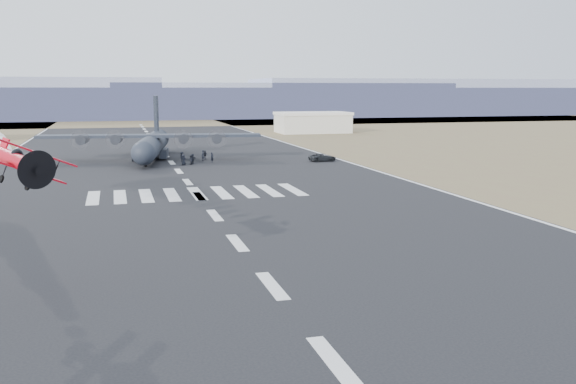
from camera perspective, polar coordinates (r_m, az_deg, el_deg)
name	(u,v)px	position (r m, az deg, el deg)	size (l,w,h in m)	color
ground	(334,361)	(30.79, 4.10, -14.78)	(500.00, 500.00, 0.00)	black
scrub_far	(138,121)	(257.00, -13.19, 6.13)	(500.00, 80.00, 0.00)	brown
runway_markings	(188,182)	(87.93, -8.92, 0.89)	(60.00, 260.00, 0.01)	silver
ridge_seg_d	(135,103)	(286.74, -13.47, 7.71)	(150.00, 50.00, 13.00)	#858CA9
ridge_seg_e	(280,100)	(296.08, -0.68, 8.19)	(150.00, 50.00, 15.00)	#858CA9
ridge_seg_f	(410,97)	(318.67, 10.83, 8.28)	(150.00, 50.00, 17.00)	#858CA9
ridge_seg_g	(527,101)	(352.03, 20.46, 7.61)	(150.00, 50.00, 13.00)	#858CA9
hangar_right	(313,122)	(185.26, 2.21, 6.22)	(20.50, 12.50, 5.90)	beige
aerobatic_biplane	(17,160)	(42.43, -22.94, 2.63)	(6.11, 6.10, 3.92)	red
transport_aircraft	(152,143)	(117.49, -12.01, 4.27)	(38.70, 31.74, 11.17)	#202531
support_vehicle	(323,157)	(112.01, 3.09, 3.09)	(2.22, 4.82, 1.34)	black
crew_a	(212,157)	(110.22, -6.77, 3.06)	(0.66, 0.54, 1.81)	black
crew_b	(133,157)	(114.50, -13.59, 3.03)	(0.76, 0.47, 1.56)	black
crew_c	(182,157)	(112.07, -9.42, 3.09)	(1.14, 0.53, 1.77)	black
crew_d	(205,155)	(115.62, -7.39, 3.29)	(0.95, 0.49, 1.62)	black
crew_e	(184,160)	(107.39, -9.27, 2.84)	(0.87, 0.53, 1.78)	black
crew_f	(193,159)	(109.33, -8.47, 2.94)	(1.56, 0.50, 1.68)	black
crew_g	(203,155)	(113.58, -7.57, 3.24)	(0.68, 0.56, 1.85)	black
crew_h	(191,160)	(107.93, -8.63, 2.83)	(0.76, 0.47, 1.56)	black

